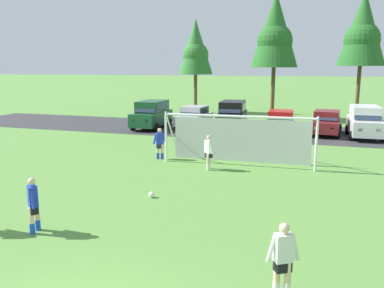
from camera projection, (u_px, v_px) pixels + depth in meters
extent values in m
plane|color=#598C3D|center=(232.00, 158.00, 20.99)|extent=(400.00, 400.00, 0.00)
cube|color=#333335|center=(258.00, 131.00, 29.62)|extent=(52.00, 8.40, 0.01)
sphere|color=white|center=(152.00, 195.00, 14.55)|extent=(0.22, 0.22, 0.22)
sphere|color=black|center=(152.00, 195.00, 14.55)|extent=(0.08, 0.08, 0.08)
sphere|color=red|center=(153.00, 195.00, 14.53)|extent=(0.07, 0.07, 0.07)
cylinder|color=white|center=(316.00, 146.00, 18.02)|extent=(0.12, 0.12, 2.44)
cylinder|color=white|center=(166.00, 138.00, 19.99)|extent=(0.12, 0.12, 2.44)
cylinder|color=white|center=(238.00, 116.00, 18.77)|extent=(7.32, 0.35, 0.12)
cylinder|color=white|center=(316.00, 140.00, 18.84)|extent=(0.15, 1.95, 2.46)
cylinder|color=white|center=(172.00, 133.00, 20.82)|extent=(0.15, 1.95, 2.46)
cube|color=silver|center=(240.00, 140.00, 19.97)|extent=(6.95, 0.26, 2.20)
cylinder|color=beige|center=(162.00, 152.00, 20.61)|extent=(0.14, 0.14, 0.80)
cylinder|color=beige|center=(158.00, 151.00, 20.66)|extent=(0.14, 0.14, 0.80)
cylinder|color=#1E38B7|center=(162.00, 156.00, 20.66)|extent=(0.15, 0.15, 0.32)
cylinder|color=#1E38B7|center=(158.00, 156.00, 20.70)|extent=(0.15, 0.15, 0.32)
cube|color=black|center=(160.00, 146.00, 20.57)|extent=(0.40, 0.38, 0.28)
cube|color=#1E38B7|center=(160.00, 138.00, 20.50)|extent=(0.45, 0.42, 0.60)
sphere|color=beige|center=(160.00, 130.00, 20.42)|extent=(0.22, 0.22, 0.22)
cylinder|color=#1E38B7|center=(165.00, 139.00, 20.55)|extent=(0.24, 0.21, 0.55)
cylinder|color=#1E38B7|center=(155.00, 139.00, 20.46)|extent=(0.24, 0.21, 0.55)
cylinder|color=beige|center=(208.00, 162.00, 18.38)|extent=(0.14, 0.14, 0.80)
cylinder|color=beige|center=(209.00, 160.00, 18.65)|extent=(0.14, 0.14, 0.80)
cylinder|color=white|center=(208.00, 167.00, 18.42)|extent=(0.15, 0.15, 0.32)
cylinder|color=white|center=(209.00, 165.00, 18.70)|extent=(0.15, 0.15, 0.32)
cube|color=black|center=(209.00, 155.00, 18.45)|extent=(0.40, 0.38, 0.28)
cube|color=silver|center=(209.00, 147.00, 18.38)|extent=(0.45, 0.42, 0.60)
sphere|color=beige|center=(209.00, 138.00, 18.29)|extent=(0.22, 0.22, 0.22)
cylinder|color=silver|center=(211.00, 148.00, 18.16)|extent=(0.24, 0.21, 0.55)
cylinder|color=silver|center=(206.00, 146.00, 18.61)|extent=(0.24, 0.21, 0.55)
cylinder|color=beige|center=(277.00, 278.00, 8.25)|extent=(0.14, 0.14, 0.80)
cylinder|color=beige|center=(287.00, 279.00, 8.20)|extent=(0.14, 0.14, 0.80)
cylinder|color=white|center=(276.00, 288.00, 8.29)|extent=(0.15, 0.15, 0.32)
cube|color=black|center=(283.00, 265.00, 8.16)|extent=(0.40, 0.37, 0.28)
cube|color=silver|center=(283.00, 248.00, 8.09)|extent=(0.45, 0.40, 0.60)
sphere|color=beige|center=(284.00, 228.00, 8.01)|extent=(0.22, 0.22, 0.22)
cylinder|color=silver|center=(271.00, 249.00, 8.07)|extent=(0.24, 0.20, 0.55)
cylinder|color=silver|center=(295.00, 248.00, 8.11)|extent=(0.24, 0.20, 0.55)
cylinder|color=beige|center=(37.00, 217.00, 11.60)|extent=(0.14, 0.14, 0.80)
cylinder|color=beige|center=(32.00, 221.00, 11.33)|extent=(0.14, 0.14, 0.80)
cylinder|color=blue|center=(38.00, 225.00, 11.64)|extent=(0.15, 0.15, 0.32)
cylinder|color=blue|center=(32.00, 228.00, 11.38)|extent=(0.15, 0.15, 0.32)
cube|color=black|center=(34.00, 209.00, 11.40)|extent=(0.40, 0.39, 0.28)
cube|color=#1E38B7|center=(33.00, 196.00, 11.33)|extent=(0.44, 0.43, 0.60)
sphere|color=beige|center=(31.00, 182.00, 11.25)|extent=(0.22, 0.22, 0.22)
cylinder|color=#1E38B7|center=(33.00, 194.00, 11.56)|extent=(0.23, 0.22, 0.55)
cylinder|color=#1E38B7|center=(33.00, 199.00, 11.10)|extent=(0.23, 0.22, 0.55)
cube|color=#194C2D|center=(152.00, 118.00, 30.93)|extent=(2.00, 4.64, 1.00)
cube|color=#194C2D|center=(152.00, 106.00, 30.94)|extent=(1.81, 3.04, 0.84)
cube|color=#28384C|center=(145.00, 108.00, 29.61)|extent=(1.62, 0.41, 0.71)
cube|color=#28384C|center=(163.00, 106.00, 30.69)|extent=(0.10, 2.55, 0.59)
cube|color=white|center=(146.00, 121.00, 28.65)|extent=(0.28, 0.09, 0.20)
cube|color=white|center=(133.00, 121.00, 28.94)|extent=(0.28, 0.09, 0.20)
cube|color=#B21414|center=(168.00, 114.00, 32.90)|extent=(0.28, 0.09, 0.20)
cube|color=#B21414|center=(156.00, 114.00, 33.19)|extent=(0.28, 0.09, 0.20)
cylinder|color=black|center=(156.00, 127.00, 29.42)|extent=(0.25, 0.65, 0.64)
cylinder|color=black|center=(133.00, 126.00, 29.95)|extent=(0.25, 0.65, 0.64)
cylinder|color=black|center=(169.00, 122.00, 32.10)|extent=(0.25, 0.65, 0.64)
cylinder|color=black|center=(148.00, 121.00, 32.63)|extent=(0.25, 0.65, 0.64)
cube|color=#B2B2BC|center=(194.00, 119.00, 31.17)|extent=(2.10, 4.32, 0.76)
cube|color=#B2B2BC|center=(195.00, 110.00, 31.17)|extent=(1.80, 2.21, 0.64)
cube|color=#28384C|center=(190.00, 112.00, 30.29)|extent=(1.55, 0.42, 0.55)
cube|color=#28384C|center=(205.00, 111.00, 30.86)|extent=(0.17, 1.78, 0.45)
cube|color=white|center=(190.00, 122.00, 29.10)|extent=(0.28, 0.10, 0.20)
cube|color=white|center=(178.00, 121.00, 29.46)|extent=(0.28, 0.10, 0.20)
cube|color=#B21414|center=(208.00, 116.00, 32.85)|extent=(0.28, 0.10, 0.20)
cube|color=#B21414|center=(197.00, 115.00, 33.21)|extent=(0.28, 0.10, 0.20)
cylinder|color=black|center=(199.00, 127.00, 29.72)|extent=(0.29, 0.66, 0.64)
cylinder|color=black|center=(177.00, 125.00, 30.38)|extent=(0.29, 0.66, 0.64)
cylinder|color=black|center=(210.00, 122.00, 32.10)|extent=(0.29, 0.66, 0.64)
cylinder|color=black|center=(190.00, 121.00, 32.75)|extent=(0.29, 0.66, 0.64)
cube|color=black|center=(232.00, 118.00, 30.62)|extent=(2.25, 4.73, 1.00)
cube|color=black|center=(233.00, 106.00, 30.64)|extent=(1.98, 3.13, 0.84)
cube|color=#28384C|center=(230.00, 109.00, 29.28)|extent=(1.64, 0.50, 0.71)
cube|color=#28384C|center=(244.00, 107.00, 30.44)|extent=(0.24, 2.55, 0.59)
cube|color=white|center=(235.00, 122.00, 28.34)|extent=(0.29, 0.10, 0.20)
cube|color=white|center=(221.00, 121.00, 28.57)|extent=(0.29, 0.10, 0.20)
cube|color=#B21414|center=(242.00, 115.00, 32.65)|extent=(0.29, 0.10, 0.20)
cube|color=#B21414|center=(229.00, 114.00, 32.89)|extent=(0.29, 0.10, 0.20)
cylinder|color=black|center=(242.00, 128.00, 29.14)|extent=(0.29, 0.66, 0.64)
cylinder|color=black|center=(217.00, 127.00, 29.57)|extent=(0.29, 0.66, 0.64)
cylinder|color=black|center=(246.00, 123.00, 31.87)|extent=(0.29, 0.66, 0.64)
cylinder|color=black|center=(223.00, 122.00, 32.30)|extent=(0.29, 0.66, 0.64)
cube|color=red|center=(280.00, 125.00, 27.94)|extent=(1.93, 4.25, 0.76)
cube|color=red|center=(281.00, 115.00, 27.95)|extent=(1.72, 2.15, 0.64)
cube|color=#28384C|center=(280.00, 117.00, 27.04)|extent=(1.54, 0.36, 0.55)
cube|color=#28384C|center=(293.00, 116.00, 27.72)|extent=(0.10, 1.79, 0.45)
cube|color=white|center=(286.00, 129.00, 25.85)|extent=(0.28, 0.09, 0.20)
cube|color=white|center=(271.00, 128.00, 26.12)|extent=(0.28, 0.09, 0.20)
cube|color=#B21414|center=(289.00, 121.00, 29.74)|extent=(0.28, 0.09, 0.20)
cube|color=#B21414|center=(275.00, 120.00, 30.01)|extent=(0.28, 0.09, 0.20)
cylinder|color=black|center=(292.00, 134.00, 26.54)|extent=(0.26, 0.65, 0.64)
cylinder|color=black|center=(265.00, 133.00, 27.03)|extent=(0.26, 0.65, 0.64)
cylinder|color=black|center=(293.00, 128.00, 29.00)|extent=(0.26, 0.65, 0.64)
cylinder|color=black|center=(269.00, 127.00, 29.48)|extent=(0.26, 0.65, 0.64)
cube|color=maroon|center=(326.00, 125.00, 28.00)|extent=(2.12, 4.33, 0.76)
cube|color=maroon|center=(327.00, 115.00, 28.00)|extent=(1.82, 2.22, 0.64)
cube|color=#28384C|center=(326.00, 117.00, 27.13)|extent=(1.55, 0.43, 0.55)
cube|color=#28384C|center=(339.00, 116.00, 27.69)|extent=(0.18, 1.78, 0.45)
cube|color=white|center=(332.00, 129.00, 25.94)|extent=(0.29, 0.10, 0.20)
cube|color=white|center=(316.00, 128.00, 26.31)|extent=(0.29, 0.10, 0.20)
cube|color=#B21414|center=(335.00, 121.00, 29.68)|extent=(0.29, 0.10, 0.20)
cube|color=#B21414|center=(321.00, 120.00, 30.05)|extent=(0.29, 0.10, 0.20)
cylinder|color=black|center=(338.00, 134.00, 26.56)|extent=(0.29, 0.66, 0.64)
cylinder|color=black|center=(311.00, 132.00, 27.23)|extent=(0.29, 0.66, 0.64)
cylinder|color=black|center=(340.00, 128.00, 28.92)|extent=(0.29, 0.66, 0.64)
cylinder|color=black|center=(314.00, 127.00, 29.59)|extent=(0.29, 0.66, 0.64)
cube|color=silver|center=(364.00, 126.00, 26.80)|extent=(2.02, 4.65, 1.00)
cube|color=silver|center=(365.00, 112.00, 26.81)|extent=(1.83, 3.04, 0.84)
cube|color=#28384C|center=(368.00, 115.00, 25.48)|extent=(1.62, 0.42, 0.71)
cube|color=#28384C|center=(379.00, 112.00, 26.57)|extent=(0.11, 2.55, 0.59)
cube|color=white|center=(378.00, 130.00, 24.52)|extent=(0.28, 0.09, 0.20)
cube|color=white|center=(360.00, 130.00, 24.81)|extent=(0.28, 0.09, 0.20)
cube|color=#B21414|center=(368.00, 121.00, 28.78)|extent=(0.28, 0.09, 0.20)
cube|color=#B21414|center=(353.00, 121.00, 29.06)|extent=(0.28, 0.09, 0.20)
cylinder|color=black|center=(383.00, 137.00, 25.29)|extent=(0.26, 0.65, 0.64)
cylinder|color=black|center=(351.00, 136.00, 25.81)|extent=(0.26, 0.65, 0.64)
cylinder|color=black|center=(376.00, 130.00, 27.98)|extent=(0.26, 0.65, 0.64)
cylinder|color=black|center=(347.00, 129.00, 28.50)|extent=(0.26, 0.65, 0.64)
cylinder|color=brown|center=(195.00, 93.00, 41.84)|extent=(0.36, 0.36, 4.02)
cone|color=#2D702D|center=(196.00, 47.00, 40.91)|extent=(3.62, 3.62, 5.63)
sphere|color=#2D702D|center=(196.00, 55.00, 41.08)|extent=(2.72, 2.72, 2.72)
cylinder|color=brown|center=(273.00, 93.00, 36.36)|extent=(0.36, 0.36, 4.73)
cone|color=#236023|center=(275.00, 30.00, 35.26)|extent=(4.26, 4.26, 6.63)
sphere|color=#236023|center=(275.00, 41.00, 35.45)|extent=(3.19, 3.19, 3.19)
cylinder|color=brown|center=(358.00, 92.00, 37.61)|extent=(0.36, 0.36, 4.87)
cone|color=#236023|center=(363.00, 28.00, 36.49)|extent=(4.39, 4.39, 6.82)
sphere|color=#236023|center=(362.00, 40.00, 36.69)|extent=(3.29, 3.29, 3.29)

